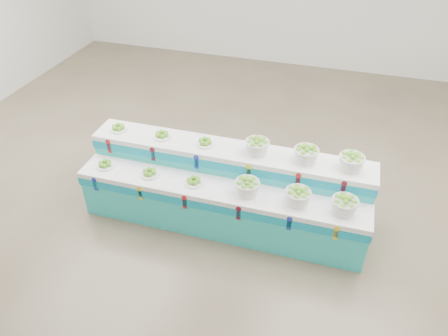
{
  "coord_description": "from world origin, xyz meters",
  "views": [
    {
      "loc": [
        1.73,
        -4.86,
        4.13
      ],
      "look_at": [
        0.46,
        -0.68,
        0.87
      ],
      "focal_mm": 33.93,
      "sensor_mm": 36.0,
      "label": 1
    }
  ],
  "objects_px": {
    "display_stand": "(224,189)",
    "basket_lower_left": "(247,187)",
    "plate_upper_mid": "(162,134)",
    "basket_upper_right": "(351,161)"
  },
  "relations": [
    {
      "from": "display_stand",
      "to": "basket_lower_left",
      "type": "bearing_deg",
      "value": -32.55
    },
    {
      "from": "plate_upper_mid",
      "to": "basket_upper_right",
      "type": "xyz_separation_m",
      "value": [
        2.49,
        0.01,
        0.07
      ]
    },
    {
      "from": "display_stand",
      "to": "plate_upper_mid",
      "type": "bearing_deg",
      "value": 166.07
    },
    {
      "from": "basket_lower_left",
      "to": "basket_upper_right",
      "type": "xyz_separation_m",
      "value": [
        1.17,
        0.48,
        0.3
      ]
    },
    {
      "from": "basket_lower_left",
      "to": "display_stand",
      "type": "bearing_deg",
      "value": 147.74
    },
    {
      "from": "plate_upper_mid",
      "to": "basket_upper_right",
      "type": "bearing_deg",
      "value": 0.29
    },
    {
      "from": "display_stand",
      "to": "plate_upper_mid",
      "type": "distance_m",
      "value": 1.13
    },
    {
      "from": "basket_lower_left",
      "to": "basket_upper_right",
      "type": "relative_size",
      "value": 1.0
    },
    {
      "from": "display_stand",
      "to": "basket_upper_right",
      "type": "distance_m",
      "value": 1.68
    },
    {
      "from": "basket_lower_left",
      "to": "plate_upper_mid",
      "type": "distance_m",
      "value": 1.42
    }
  ]
}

